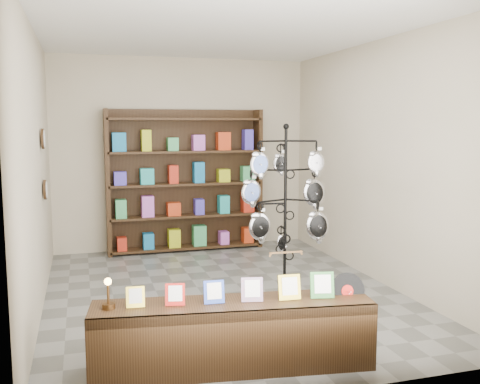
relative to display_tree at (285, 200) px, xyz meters
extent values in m
plane|color=slate|center=(-0.60, 0.44, -1.14)|extent=(5.00, 5.00, 0.00)
plane|color=#C2B39C|center=(-0.60, 2.94, 0.36)|extent=(4.00, 0.00, 4.00)
plane|color=#C2B39C|center=(-0.60, -2.06, 0.36)|extent=(4.00, 0.00, 4.00)
plane|color=#C2B39C|center=(-2.60, 0.44, 0.36)|extent=(0.00, 5.00, 5.00)
plane|color=#C2B39C|center=(1.40, 0.44, 0.36)|extent=(0.00, 5.00, 5.00)
plane|color=white|center=(-0.60, 0.44, 1.86)|extent=(5.00, 5.00, 0.00)
cylinder|color=black|center=(0.00, 0.00, -1.13)|extent=(0.46, 0.46, 0.03)
cylinder|color=black|center=(0.00, 0.00, -0.18)|extent=(0.04, 0.04, 1.93)
sphere|color=black|center=(0.00, 0.00, 0.80)|extent=(0.06, 0.06, 0.06)
ellipsoid|color=silver|center=(0.03, 0.20, -0.54)|extent=(0.10, 0.05, 0.20)
cube|color=tan|center=(-0.09, -0.26, -0.53)|extent=(0.37, 0.04, 0.04)
cube|color=black|center=(-1.02, -1.47, -0.87)|extent=(2.30, 0.77, 0.55)
cube|color=gold|center=(-1.78, -1.36, -0.51)|extent=(0.15, 0.07, 0.16)
cube|color=red|center=(-1.48, -1.41, -0.50)|extent=(0.16, 0.07, 0.17)
cube|color=#263FA5|center=(-1.17, -1.45, -0.50)|extent=(0.17, 0.08, 0.18)
cube|color=#E54C33|center=(-0.87, -1.49, -0.49)|extent=(0.18, 0.08, 0.19)
cube|color=gold|center=(-0.56, -1.53, -0.49)|extent=(0.19, 0.09, 0.20)
cube|color=#337233|center=(-0.29, -1.57, -0.48)|extent=(0.20, 0.09, 0.21)
cylinder|color=black|center=(-0.05, -1.55, -0.56)|extent=(0.31, 0.11, 0.30)
cylinder|color=red|center=(-0.05, -1.56, -0.56)|extent=(0.11, 0.04, 0.10)
cylinder|color=#472C14|center=(-1.98, -1.34, -0.57)|extent=(0.10, 0.10, 0.04)
cylinder|color=#472C14|center=(-1.98, -1.34, -0.48)|extent=(0.02, 0.02, 0.14)
sphere|color=#FFBF59|center=(-1.98, -1.34, -0.38)|extent=(0.06, 0.06, 0.06)
cube|color=black|center=(-0.60, 2.88, -0.04)|extent=(2.40, 0.04, 2.20)
cube|color=black|center=(-1.78, 2.72, -0.04)|extent=(0.06, 0.36, 2.20)
cube|color=black|center=(0.58, 2.72, -0.04)|extent=(0.06, 0.36, 2.20)
cube|color=black|center=(-0.60, 2.72, -1.09)|extent=(2.36, 0.36, 0.04)
cube|color=black|center=(-0.60, 2.72, -0.59)|extent=(2.36, 0.36, 0.03)
cube|color=black|center=(-0.60, 2.72, -0.09)|extent=(2.36, 0.36, 0.04)
cube|color=black|center=(-0.60, 2.72, 0.41)|extent=(2.36, 0.36, 0.04)
cube|color=black|center=(-0.60, 2.72, 0.91)|extent=(2.36, 0.36, 0.04)
cylinder|color=black|center=(-2.57, 1.24, 0.66)|extent=(0.03, 0.24, 0.24)
cylinder|color=black|center=(-2.57, 1.24, 0.06)|extent=(0.03, 0.24, 0.24)
camera|label=1|loc=(-2.15, -5.45, 0.82)|focal=40.00mm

